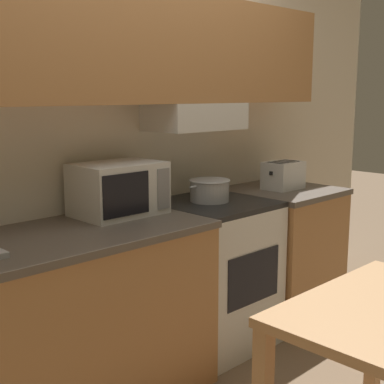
{
  "coord_description": "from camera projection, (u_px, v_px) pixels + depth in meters",
  "views": [
    {
      "loc": [
        -1.78,
        -2.46,
        1.52
      ],
      "look_at": [
        0.05,
        -0.58,
        1.04
      ],
      "focal_mm": 50.0,
      "sensor_mm": 36.0,
      "label": 1
    }
  ],
  "objects": [
    {
      "name": "stove_range",
      "position": [
        213.0,
        273.0,
        3.26
      ],
      "size": [
        0.63,
        0.64,
        0.89
      ],
      "color": "silver",
      "rests_on": "ground_plane"
    },
    {
      "name": "ground_plane",
      "position": [
        119.0,
        349.0,
        3.23
      ],
      "size": [
        16.0,
        16.0,
        0.0
      ],
      "primitive_type": "plane",
      "color": "#7F664C"
    },
    {
      "name": "toaster",
      "position": [
        283.0,
        175.0,
        3.6
      ],
      "size": [
        0.27,
        0.19,
        0.19
      ],
      "color": "silver",
      "rests_on": "lower_counter_right_stub"
    },
    {
      "name": "microwave",
      "position": [
        118.0,
        189.0,
        2.82
      ],
      "size": [
        0.46,
        0.33,
        0.28
      ],
      "color": "silver",
      "rests_on": "lower_counter_main"
    },
    {
      "name": "lower_counter_right_stub",
      "position": [
        280.0,
        251.0,
        3.71
      ],
      "size": [
        0.68,
        0.69,
        0.89
      ],
      "color": "#B27A47",
      "rests_on": "ground_plane"
    },
    {
      "name": "wall_back",
      "position": [
        121.0,
        99.0,
        2.93
      ],
      "size": [
        5.36,
        0.38,
        2.55
      ],
      "color": "silver",
      "rests_on": "ground_plane"
    },
    {
      "name": "lower_counter_main",
      "position": [
        44.0,
        331.0,
        2.46
      ],
      "size": [
        1.66,
        0.69,
        0.89
      ],
      "color": "#B27A47",
      "rests_on": "ground_plane"
    },
    {
      "name": "cooking_pot",
      "position": [
        210.0,
        190.0,
        3.19
      ],
      "size": [
        0.32,
        0.25,
        0.13
      ],
      "color": "#B7BABF",
      "rests_on": "stove_range"
    }
  ]
}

